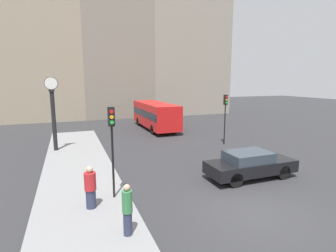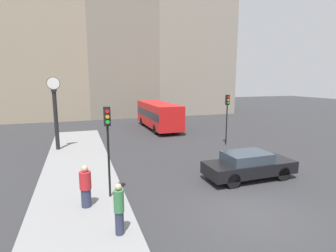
{
  "view_description": "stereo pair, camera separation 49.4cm",
  "coord_description": "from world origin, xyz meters",
  "px_view_note": "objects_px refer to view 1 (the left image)",
  "views": [
    {
      "loc": [
        -6.34,
        -7.44,
        4.87
      ],
      "look_at": [
        -0.57,
        7.62,
        2.06
      ],
      "focal_mm": 28.0,
      "sensor_mm": 36.0,
      "label": 1
    },
    {
      "loc": [
        -5.88,
        -7.61,
        4.87
      ],
      "look_at": [
        -0.57,
        7.62,
        2.06
      ],
      "focal_mm": 28.0,
      "sensor_mm": 36.0,
      "label": 2
    }
  ],
  "objects_px": {
    "sedan_car": "(250,164)",
    "traffic_light_near": "(112,134)",
    "traffic_light_far": "(225,109)",
    "pedestrian_green_hoodie": "(127,210)",
    "bus_distant": "(155,114)",
    "street_clock": "(53,113)",
    "pedestrian_red_top": "(90,188)"
  },
  "relations": [
    {
      "from": "sedan_car",
      "to": "traffic_light_near",
      "type": "relative_size",
      "value": 1.22
    },
    {
      "from": "sedan_car",
      "to": "traffic_light_far",
      "type": "height_order",
      "value": "traffic_light_far"
    },
    {
      "from": "sedan_car",
      "to": "pedestrian_green_hoodie",
      "type": "relative_size",
      "value": 2.75
    },
    {
      "from": "bus_distant",
      "to": "pedestrian_green_hoodie",
      "type": "bearing_deg",
      "value": -110.8
    },
    {
      "from": "street_clock",
      "to": "pedestrian_red_top",
      "type": "distance_m",
      "value": 9.81
    },
    {
      "from": "bus_distant",
      "to": "traffic_light_near",
      "type": "relative_size",
      "value": 2.24
    },
    {
      "from": "traffic_light_far",
      "to": "pedestrian_green_hoodie",
      "type": "distance_m",
      "value": 13.64
    },
    {
      "from": "street_clock",
      "to": "traffic_light_far",
      "type": "bearing_deg",
      "value": -10.63
    },
    {
      "from": "traffic_light_near",
      "to": "pedestrian_green_hoodie",
      "type": "bearing_deg",
      "value": -90.95
    },
    {
      "from": "traffic_light_far",
      "to": "pedestrian_green_hoodie",
      "type": "height_order",
      "value": "traffic_light_far"
    },
    {
      "from": "bus_distant",
      "to": "pedestrian_green_hoodie",
      "type": "height_order",
      "value": "bus_distant"
    },
    {
      "from": "traffic_light_near",
      "to": "sedan_car",
      "type": "bearing_deg",
      "value": 0.26
    },
    {
      "from": "traffic_light_far",
      "to": "street_clock",
      "type": "distance_m",
      "value": 12.33
    },
    {
      "from": "bus_distant",
      "to": "pedestrian_red_top",
      "type": "relative_size",
      "value": 5.1
    },
    {
      "from": "traffic_light_far",
      "to": "bus_distant",
      "type": "bearing_deg",
      "value": 109.93
    },
    {
      "from": "sedan_car",
      "to": "pedestrian_red_top",
      "type": "distance_m",
      "value": 7.82
    },
    {
      "from": "traffic_light_near",
      "to": "traffic_light_far",
      "type": "xyz_separation_m",
      "value": [
        9.59,
        6.64,
        -0.06
      ]
    },
    {
      "from": "pedestrian_red_top",
      "to": "sedan_car",
      "type": "bearing_deg",
      "value": 4.73
    },
    {
      "from": "bus_distant",
      "to": "traffic_light_far",
      "type": "bearing_deg",
      "value": -70.07
    },
    {
      "from": "bus_distant",
      "to": "traffic_light_near",
      "type": "distance_m",
      "value": 16.24
    },
    {
      "from": "pedestrian_red_top",
      "to": "pedestrian_green_hoodie",
      "type": "height_order",
      "value": "pedestrian_green_hoodie"
    },
    {
      "from": "traffic_light_near",
      "to": "street_clock",
      "type": "bearing_deg",
      "value": 105.83
    },
    {
      "from": "sedan_car",
      "to": "traffic_light_near",
      "type": "height_order",
      "value": "traffic_light_near"
    },
    {
      "from": "traffic_light_far",
      "to": "street_clock",
      "type": "xyz_separation_m",
      "value": [
        -12.12,
        2.27,
        -0.06
      ]
    },
    {
      "from": "street_clock",
      "to": "pedestrian_green_hoodie",
      "type": "xyz_separation_m",
      "value": [
        2.48,
        -11.76,
        -1.73
      ]
    },
    {
      "from": "bus_distant",
      "to": "pedestrian_red_top",
      "type": "bearing_deg",
      "value": -116.33
    },
    {
      "from": "sedan_car",
      "to": "pedestrian_green_hoodie",
      "type": "bearing_deg",
      "value": -157.21
    },
    {
      "from": "traffic_light_near",
      "to": "pedestrian_red_top",
      "type": "relative_size",
      "value": 2.28
    },
    {
      "from": "bus_distant",
      "to": "pedestrian_green_hoodie",
      "type": "xyz_separation_m",
      "value": [
        -6.69,
        -17.62,
        -0.56
      ]
    },
    {
      "from": "street_clock",
      "to": "pedestrian_red_top",
      "type": "xyz_separation_m",
      "value": [
        1.56,
        -9.52,
        -1.76
      ]
    },
    {
      "from": "bus_distant",
      "to": "street_clock",
      "type": "xyz_separation_m",
      "value": [
        -9.17,
        -5.85,
        1.16
      ]
    },
    {
      "from": "street_clock",
      "to": "bus_distant",
      "type": "bearing_deg",
      "value": 32.54
    }
  ]
}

